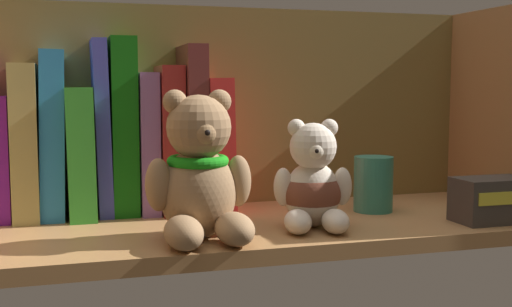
{
  "coord_description": "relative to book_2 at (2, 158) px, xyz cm",
  "views": [
    {
      "loc": [
        -23.29,
        -81.62,
        20.01
      ],
      "look_at": [
        1.18,
        0.0,
        11.22
      ],
      "focal_mm": 45.36,
      "sensor_mm": 36.0,
      "label": 1
    }
  ],
  "objects": [
    {
      "name": "book_6",
      "position": [
        13.25,
        0.0,
        3.89
      ],
      "size": [
        2.47,
        9.18,
        24.58
      ],
      "primitive_type": "cube",
      "rotation": [
        0.0,
        -0.02,
        0.0
      ],
      "color": "#3E43B7",
      "rests_on": "shelf_board"
    },
    {
      "name": "book_2",
      "position": [
        0.0,
        0.0,
        0.0
      ],
      "size": [
        2.42,
        9.24,
        16.77
      ],
      "primitive_type": "cube",
      "rotation": [
        0.0,
        0.0,
        0.0
      ],
      "color": "#6E1797",
      "rests_on": "shelf_board"
    },
    {
      "name": "shelf_board",
      "position": [
        31.34,
        -11.51,
        -9.38
      ],
      "size": [
        79.9,
        28.76,
        2.0
      ],
      "primitive_type": "cube",
      "color": "#9E7042",
      "rests_on": "ground"
    },
    {
      "name": "shelf_side_panel_right",
      "position": [
        72.09,
        -11.51,
        5.62
      ],
      "size": [
        1.6,
        31.16,
        32.02
      ],
      "primitive_type": "cube",
      "color": "#9E7042",
      "rests_on": "ground"
    },
    {
      "name": "book_5",
      "position": [
        10.25,
        0.0,
        0.59
      ],
      "size": [
        3.82,
        13.42,
        18.0
      ],
      "primitive_type": "cube",
      "rotation": [
        0.0,
        -0.01,
        0.0
      ],
      "color": "green",
      "rests_on": "shelf_board"
    },
    {
      "name": "book_9",
      "position": [
        22.67,
        0.0,
        2.09
      ],
      "size": [
        3.16,
        11.76,
        20.96
      ],
      "primitive_type": "cube",
      "color": "maroon",
      "rests_on": "shelf_board"
    },
    {
      "name": "teddy_bear_smaller",
      "position": [
        38.5,
        -16.92,
        -2.9
      ],
      "size": [
        10.6,
        11.21,
        13.96
      ],
      "color": "beige",
      "rests_on": "shelf_board"
    },
    {
      "name": "book_11",
      "position": [
        29.25,
        0.0,
        1.24
      ],
      "size": [
        3.83,
        14.52,
        19.31
      ],
      "primitive_type": "cube",
      "rotation": [
        0.0,
        -0.02,
        0.0
      ],
      "color": "red",
      "rests_on": "shelf_board"
    },
    {
      "name": "book_3",
      "position": [
        3.13,
        0.0,
        2.15
      ],
      "size": [
        3.42,
        11.57,
        21.07
      ],
      "primitive_type": "cube",
      "color": "#998E51",
      "rests_on": "shelf_board"
    },
    {
      "name": "book_8",
      "position": [
        19.55,
        0.0,
        1.61
      ],
      "size": [
        2.65,
        10.2,
        20.0
      ],
      "primitive_type": "cube",
      "color": "#885A9D",
      "rests_on": "shelf_board"
    },
    {
      "name": "pillar_candle",
      "position": [
        50.97,
        -9.24,
        -4.38
      ],
      "size": [
        5.66,
        5.66,
        8.0
      ],
      "primitive_type": "cylinder",
      "color": "#2D7A66",
      "rests_on": "shelf_board"
    },
    {
      "name": "book_10",
      "position": [
        25.9,
        0.0,
        3.54
      ],
      "size": [
        3.03,
        14.15,
        23.87
      ],
      "primitive_type": "cube",
      "rotation": [
        0.0,
        -0.01,
        0.0
      ],
      "color": "maroon",
      "rests_on": "shelf_board"
    },
    {
      "name": "small_product_box",
      "position": [
        62.74,
        -20.53,
        -5.41
      ],
      "size": [
        9.84,
        6.09,
        5.94
      ],
      "color": "#38332D",
      "rests_on": "shelf_board"
    },
    {
      "name": "book_7",
      "position": [
        16.23,
        0.0,
        4.06
      ],
      "size": [
        3.55,
        9.09,
        24.89
      ],
      "primitive_type": "cube",
      "color": "#105D0F",
      "rests_on": "shelf_board"
    },
    {
      "name": "teddy_bear_larger",
      "position": [
        23.32,
        -19.19,
        -0.82
      ],
      "size": [
        12.92,
        13.1,
        17.73
      ],
      "color": "#93704C",
      "rests_on": "shelf_board"
    },
    {
      "name": "book_4",
      "position": [
        6.64,
        0.0,
        3.06
      ],
      "size": [
        3.7,
        10.47,
        22.96
      ],
      "primitive_type": "cube",
      "rotation": [
        0.0,
        0.02,
        0.0
      ],
      "color": "#257AC9",
      "rests_on": "shelf_board"
    },
    {
      "name": "shelf_back_panel",
      "position": [
        31.34,
        3.47,
        5.62
      ],
      "size": [
        82.3,
        1.2,
        32.02
      ],
      "primitive_type": "cube",
      "color": "brown",
      "rests_on": "ground"
    }
  ]
}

